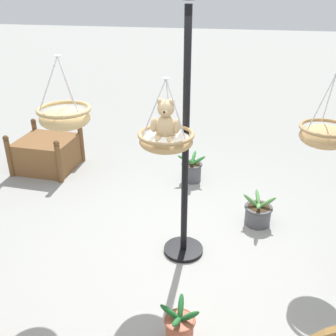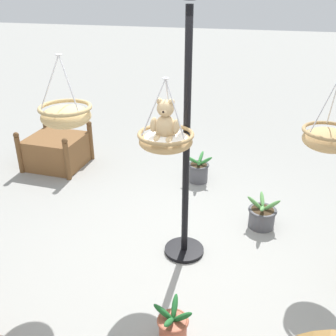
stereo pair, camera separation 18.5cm
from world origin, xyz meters
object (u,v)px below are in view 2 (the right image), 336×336
Objects in this scene: hanging_basket_with_teddy at (166,140)px; wooden_planter_box at (57,150)px; hanging_basket_right_low at (66,115)px; potted_plant_fern_front at (173,327)px; display_pole_central at (186,186)px; hanging_basket_left_high at (328,138)px; potted_plant_flowering_red at (262,215)px; teddy_bear at (165,123)px; potted_plant_bushy_green at (198,170)px.

wooden_planter_box is (2.28, -1.98, -1.18)m from hanging_basket_with_teddy.
potted_plant_fern_front is at bearing 145.51° from hanging_basket_right_low.
hanging_basket_with_teddy is 0.70× the size of wooden_planter_box.
display_pole_central is at bearing 144.56° from wooden_planter_box.
hanging_basket_with_teddy reaches higher than hanging_basket_left_high.
hanging_basket_right_low is 0.68× the size of wooden_planter_box.
display_pole_central is 1.40m from potted_plant_fern_front.
potted_plant_flowering_red is (0.50, -0.48, -1.26)m from hanging_basket_left_high.
hanging_basket_right_low is 2.08m from potted_plant_fern_front.
teddy_bear is 1.58m from hanging_basket_left_high.
potted_plant_flowering_red is (-0.69, -1.92, -0.01)m from potted_plant_fern_front.
hanging_basket_left_high reaches higher than potted_plant_fern_front.
hanging_basket_left_high is at bearing -170.60° from display_pole_central.
potted_plant_flowering_red is at bearing -139.71° from display_pole_central.
wooden_planter_box is 2.04× the size of potted_plant_flowering_red.
potted_plant_fern_front is at bearing 106.94° from teddy_bear.
potted_plant_flowering_red reaches higher than potted_plant_fern_front.
potted_plant_fern_front is (-0.29, 0.94, -1.45)m from teddy_bear.
hanging_basket_left_high reaches higher than potted_plant_flowering_red.
hanging_basket_with_teddy is 1.72× the size of potted_plant_fern_front.
hanging_basket_with_teddy is 1.69× the size of teddy_bear.
hanging_basket_with_teddy is 3.24m from wooden_planter_box.
wooden_planter_box is (2.28, -2.00, -1.34)m from teddy_bear.
potted_plant_flowering_red is 1.08× the size of potted_plant_bushy_green.
potted_plant_fern_front is at bearing 106.60° from hanging_basket_with_teddy.
hanging_basket_with_teddy is at bearing 59.04° from display_pole_central.
display_pole_central is 1.46m from hanging_basket_left_high.
teddy_bear is at bearing 90.00° from hanging_basket_with_teddy.
display_pole_central is 3.95× the size of hanging_basket_with_teddy.
potted_plant_flowering_red is at bearing -135.79° from hanging_basket_with_teddy.
display_pole_central is 3.04m from wooden_planter_box.
display_pole_central reaches higher than hanging_basket_right_low.
wooden_planter_box is at bearing -40.96° from hanging_basket_with_teddy.
teddy_bear is at bearing 18.34° from hanging_basket_left_high.
display_pole_central is 6.68× the size of teddy_bear.
hanging_basket_left_high reaches higher than teddy_bear.
teddy_bear reaches higher than wooden_planter_box.
teddy_bear is at bearing -171.95° from hanging_basket_right_low.
hanging_basket_with_teddy is 1.42× the size of potted_plant_flowering_red.
teddy_bear is 3.32m from wooden_planter_box.
hanging_basket_left_high is 1.10× the size of hanging_basket_right_low.
potted_plant_bushy_green is (0.26, -2.92, 0.01)m from potted_plant_fern_front.
potted_plant_bushy_green reaches higher than potted_plant_flowering_red.
hanging_basket_left_high is 1.44m from potted_plant_flowering_red.
hanging_basket_left_high is (-1.48, -0.47, -0.03)m from hanging_basket_with_teddy.
hanging_basket_right_low is 2.74m from potted_plant_bushy_green.
teddy_bear is 1.02× the size of potted_plant_fern_front.
wooden_planter_box is (2.43, -1.73, -0.58)m from display_pole_central.
hanging_basket_with_teddy is 0.93× the size of hanging_basket_left_high.
display_pole_central reaches higher than potted_plant_flowering_red.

